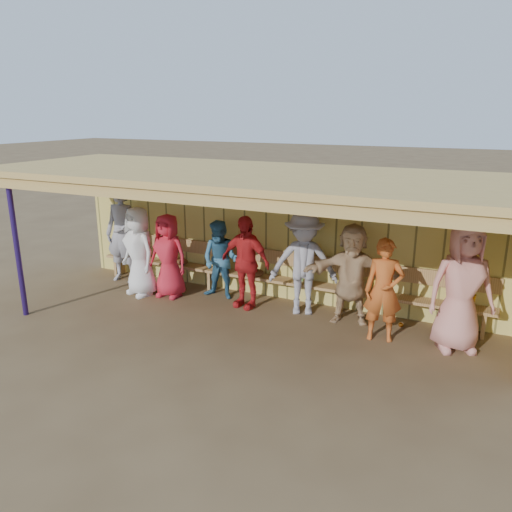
# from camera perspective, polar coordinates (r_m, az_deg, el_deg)

# --- Properties ---
(ground) EXTENTS (90.00, 90.00, 0.00)m
(ground) POSITION_cam_1_polar(r_m,az_deg,el_deg) (8.47, -1.03, -7.44)
(ground) COLOR brown
(ground) RESTS_ON ground
(player_a) EXTENTS (0.78, 0.56, 1.99)m
(player_a) POSITION_cam_1_polar(r_m,az_deg,el_deg) (10.53, -15.03, 2.46)
(player_a) COLOR #9B98A1
(player_a) RESTS_ON ground
(player_b) EXTENTS (0.97, 0.79, 1.71)m
(player_b) POSITION_cam_1_polar(r_m,az_deg,el_deg) (9.67, -13.21, 0.53)
(player_b) COLOR silver
(player_b) RESTS_ON ground
(player_c) EXTENTS (0.72, 0.57, 1.48)m
(player_c) POSITION_cam_1_polar(r_m,az_deg,el_deg) (9.29, -4.10, -0.45)
(player_c) COLOR teal
(player_c) RESTS_ON ground
(player_d) EXTENTS (1.03, 0.54, 1.67)m
(player_d) POSITION_cam_1_polar(r_m,az_deg,el_deg) (8.82, -1.25, -0.68)
(player_d) COLOR red
(player_d) RESTS_ON ground
(player_e) EXTENTS (1.33, 1.03, 1.81)m
(player_e) POSITION_cam_1_polar(r_m,az_deg,el_deg) (8.55, 5.47, -0.82)
(player_e) COLOR #95929A
(player_e) RESTS_ON ground
(player_f) EXTENTS (1.62, 0.77, 1.68)m
(player_f) POSITION_cam_1_polar(r_m,az_deg,el_deg) (8.31, 10.86, -2.03)
(player_f) COLOR tan
(player_f) RESTS_ON ground
(player_g) EXTENTS (0.65, 0.50, 1.60)m
(player_g) POSITION_cam_1_polar(r_m,az_deg,el_deg) (7.79, 14.39, -3.82)
(player_g) COLOR #B8511D
(player_g) RESTS_ON ground
(player_h) EXTENTS (1.11, 0.95, 1.93)m
(player_h) POSITION_cam_1_polar(r_m,az_deg,el_deg) (7.77, 22.45, -3.31)
(player_h) COLOR tan
(player_h) RESTS_ON ground
(player_extra) EXTENTS (0.79, 0.53, 1.59)m
(player_extra) POSITION_cam_1_polar(r_m,az_deg,el_deg) (9.48, -10.00, 0.02)
(player_extra) COLOR red
(player_extra) RESTS_ON ground
(dugout_structure) EXTENTS (8.80, 3.20, 2.50)m
(dugout_structure) POSITION_cam_1_polar(r_m,az_deg,el_deg) (8.40, 3.39, 4.49)
(dugout_structure) COLOR #D5BF5A
(dugout_structure) RESTS_ON ground
(bench) EXTENTS (7.60, 0.34, 0.93)m
(bench) POSITION_cam_1_polar(r_m,az_deg,el_deg) (9.23, 2.04, -1.92)
(bench) COLOR #B0844B
(bench) RESTS_ON ground
(dugout_equipment) EXTENTS (6.64, 0.62, 0.80)m
(dugout_equipment) POSITION_cam_1_polar(r_m,az_deg,el_deg) (9.51, -3.26, -1.62)
(dugout_equipment) COLOR #C58517
(dugout_equipment) RESTS_ON ground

